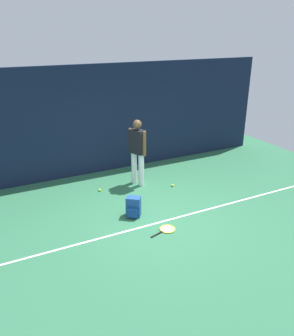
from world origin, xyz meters
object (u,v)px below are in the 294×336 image
at_px(backpack, 133,207).
at_px(tennis_racket, 167,229).
at_px(tennis_ball_near_player, 173,185).
at_px(tennis_player, 137,149).
at_px(tennis_ball_by_fence, 100,190).
at_px(tennis_ball_mid_court, 128,203).

bearing_deg(backpack, tennis_racket, -29.42).
xyz_separation_m(tennis_racket, tennis_ball_near_player, (1.15, 1.70, 0.02)).
relative_size(tennis_player, tennis_racket, 2.67).
relative_size(tennis_racket, tennis_ball_by_fence, 9.66).
relative_size(backpack, tennis_ball_near_player, 6.67).
height_order(tennis_racket, backpack, backpack).
bearing_deg(tennis_ball_mid_court, tennis_player, 53.44).
height_order(backpack, tennis_ball_mid_court, backpack).
bearing_deg(tennis_ball_near_player, tennis_racket, -124.02).
distance_m(tennis_ball_near_player, tennis_ball_mid_court, 1.45).
relative_size(tennis_ball_near_player, tennis_ball_by_fence, 1.00).
relative_size(tennis_racket, tennis_ball_near_player, 9.66).
height_order(tennis_ball_by_fence, tennis_ball_mid_court, same).
bearing_deg(tennis_player, tennis_ball_near_player, 27.73).
height_order(tennis_ball_near_player, tennis_ball_mid_court, same).
bearing_deg(tennis_ball_near_player, tennis_player, 142.34).
xyz_separation_m(backpack, tennis_ball_near_player, (1.51, 0.89, -0.18)).
bearing_deg(tennis_ball_by_fence, tennis_ball_near_player, -18.12).
distance_m(backpack, tennis_ball_by_fence, 1.50).
relative_size(tennis_player, tennis_ball_mid_court, 25.76).
xyz_separation_m(tennis_player, tennis_ball_by_fence, (-1.03, 0.02, -0.93)).
distance_m(tennis_player, tennis_ball_near_player, 1.30).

